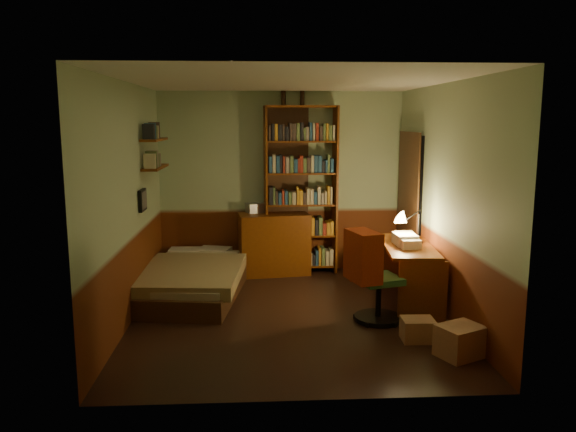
{
  "coord_description": "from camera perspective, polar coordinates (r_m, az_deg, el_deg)",
  "views": [
    {
      "loc": [
        -0.37,
        -6.11,
        2.18
      ],
      "look_at": [
        0.0,
        0.25,
        1.1
      ],
      "focal_mm": 35.0,
      "sensor_mm": 36.0,
      "label": 1
    }
  ],
  "objects": [
    {
      "name": "framed_picture",
      "position": [
        6.91,
        -14.57,
        1.57
      ],
      "size": [
        0.04,
        0.32,
        0.26
      ],
      "primitive_type": "cube",
      "color": "black",
      "rests_on": "wall_left"
    },
    {
      "name": "office_chair",
      "position": [
        6.26,
        9.21,
        -6.68
      ],
      "size": [
        0.53,
        0.49,
        0.87
      ],
      "primitive_type": "cube",
      "rotation": [
        0.0,
        0.0,
        0.28
      ],
      "color": "#2D6634",
      "rests_on": "ground"
    },
    {
      "name": "wall_front",
      "position": [
        4.21,
        1.78,
        -2.46
      ],
      "size": [
        3.5,
        0.02,
        2.6
      ],
      "primitive_type": "cube",
      "color": "#97B088",
      "rests_on": "ground"
    },
    {
      "name": "bookshelf",
      "position": [
        8.05,
        1.28,
        2.61
      ],
      "size": [
        1.05,
        0.4,
        2.4
      ],
      "primitive_type": "cube",
      "rotation": [
        0.0,
        0.0,
        0.08
      ],
      "color": "#622D0C",
      "rests_on": "ground"
    },
    {
      "name": "desk_lamp",
      "position": [
        6.95,
        13.13,
        -0.6
      ],
      "size": [
        0.15,
        0.15,
        0.51
      ],
      "primitive_type": "cone",
      "rotation": [
        0.0,
        0.0,
        0.0
      ],
      "color": "black",
      "rests_on": "desk"
    },
    {
      "name": "wall_left",
      "position": [
        6.33,
        -15.98,
        1.25
      ],
      "size": [
        0.02,
        4.0,
        2.6
      ],
      "primitive_type": "cube",
      "color": "#97B088",
      "rests_on": "ground"
    },
    {
      "name": "bottle_left",
      "position": [
        8.09,
        -0.46,
        12.05
      ],
      "size": [
        0.09,
        0.09,
        0.25
      ],
      "primitive_type": "cylinder",
      "rotation": [
        0.0,
        0.0,
        -0.43
      ],
      "color": "black",
      "rests_on": "bookshelf"
    },
    {
      "name": "door_trim",
      "position": [
        7.78,
        12.03,
        0.69
      ],
      "size": [
        0.02,
        0.98,
        2.08
      ],
      "primitive_type": "cube",
      "color": "#392111",
      "rests_on": "ground"
    },
    {
      "name": "red_jacket",
      "position": [
        6.15,
        7.21,
        -0.14
      ],
      "size": [
        0.41,
        0.52,
        0.55
      ],
      "primitive_type": "cube",
      "rotation": [
        0.0,
        0.0,
        -0.4
      ],
      "color": "#B13413",
      "rests_on": "office_chair"
    },
    {
      "name": "cardboard_box_a",
      "position": [
        5.61,
        17.1,
        -12.05
      ],
      "size": [
        0.5,
        0.46,
        0.3
      ],
      "primitive_type": "cube",
      "rotation": [
        0.0,
        0.0,
        0.45
      ],
      "color": "#A17754",
      "rests_on": "ground"
    },
    {
      "name": "cardboard_box_b",
      "position": [
        5.89,
        13.04,
        -11.18
      ],
      "size": [
        0.33,
        0.27,
        0.22
      ],
      "primitive_type": "cube",
      "rotation": [
        0.0,
        0.0,
        -0.03
      ],
      "color": "#A17754",
      "rests_on": "ground"
    },
    {
      "name": "wall_shelf_lower",
      "position": [
        7.35,
        -13.32,
        4.83
      ],
      "size": [
        0.2,
        0.9,
        0.03
      ],
      "primitive_type": "cube",
      "color": "#622D0C",
      "rests_on": "wall_left"
    },
    {
      "name": "wall_shelf_upper",
      "position": [
        7.33,
        -13.43,
        7.56
      ],
      "size": [
        0.2,
        0.9,
        0.03
      ],
      "primitive_type": "cube",
      "color": "#622D0C",
      "rests_on": "wall_left"
    },
    {
      "name": "dresser",
      "position": [
        8.07,
        -1.42,
        -2.84
      ],
      "size": [
        1.05,
        0.63,
        0.88
      ],
      "primitive_type": "cube",
      "rotation": [
        0.0,
        0.0,
        0.14
      ],
      "color": "#622D0C",
      "rests_on": "ground"
    },
    {
      "name": "floor",
      "position": [
        6.5,
        0.13,
        -10.06
      ],
      "size": [
        3.5,
        4.0,
        0.02
      ],
      "primitive_type": "cube",
      "color": "black",
      "rests_on": "ground"
    },
    {
      "name": "doorway",
      "position": [
        7.79,
        12.27,
        0.69
      ],
      "size": [
        0.06,
        0.9,
        2.0
      ],
      "primitive_type": "cube",
      "color": "black",
      "rests_on": "ground"
    },
    {
      "name": "wall_right",
      "position": [
        6.53,
        15.74,
        1.51
      ],
      "size": [
        0.02,
        4.0,
        2.6
      ],
      "primitive_type": "cube",
      "color": "#97B088",
      "rests_on": "ground"
    },
    {
      "name": "bed",
      "position": [
        7.3,
        -9.7,
        -5.26
      ],
      "size": [
        1.46,
        2.32,
        0.65
      ],
      "primitive_type": "cube",
      "rotation": [
        0.0,
        0.0,
        -0.14
      ],
      "color": "olive",
      "rests_on": "ground"
    },
    {
      "name": "wall_back",
      "position": [
        8.18,
        -0.72,
        3.45
      ],
      "size": [
        3.5,
        0.02,
        2.6
      ],
      "primitive_type": "cube",
      "color": "#97B088",
      "rests_on": "ground"
    },
    {
      "name": "mini_stereo",
      "position": [
        8.1,
        -3.29,
        0.84
      ],
      "size": [
        0.31,
        0.27,
        0.14
      ],
      "primitive_type": "cube",
      "rotation": [
        0.0,
        0.0,
        0.36
      ],
      "color": "#B2B2B7",
      "rests_on": "dresser"
    },
    {
      "name": "paper_stack",
      "position": [
        6.84,
        11.81,
        -2.33
      ],
      "size": [
        0.25,
        0.34,
        0.13
      ],
      "primitive_type": "cube",
      "rotation": [
        0.0,
        0.0,
        0.03
      ],
      "color": "silver",
      "rests_on": "desk"
    },
    {
      "name": "bottle_right",
      "position": [
        8.11,
        1.46,
        11.98
      ],
      "size": [
        0.07,
        0.07,
        0.24
      ],
      "primitive_type": "cylinder",
      "rotation": [
        0.0,
        0.0,
        -0.14
      ],
      "color": "black",
      "rests_on": "bookshelf"
    },
    {
      "name": "ceiling",
      "position": [
        6.14,
        0.14,
        13.63
      ],
      "size": [
        3.5,
        4.0,
        0.02
      ],
      "primitive_type": "cube",
      "color": "silver",
      "rests_on": "wall_back"
    },
    {
      "name": "desk",
      "position": [
        6.94,
        11.97,
        -5.78
      ],
      "size": [
        0.68,
        1.39,
        0.72
      ],
      "primitive_type": "cube",
      "rotation": [
        0.0,
        0.0,
        -0.09
      ],
      "color": "#622D0C",
      "rests_on": "ground"
    }
  ]
}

